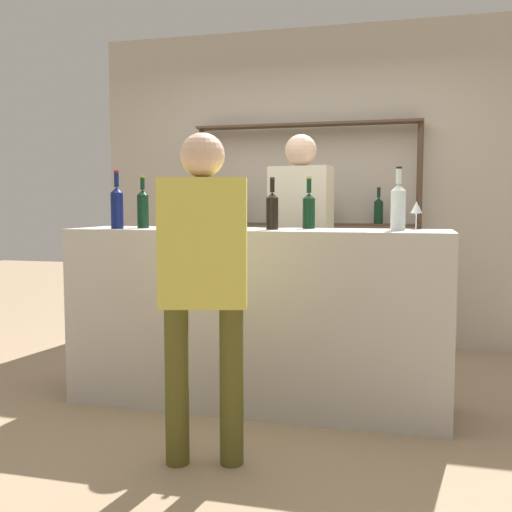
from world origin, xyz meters
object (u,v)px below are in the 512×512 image
counter_bottle_3 (117,206)px  wine_glass (416,208)px  counter_bottle_1 (272,210)px  server_behind_counter (300,234)px  counter_bottle_4 (398,206)px  ice_bucket (223,212)px  counter_bottle_0 (143,208)px  counter_bottle_2 (309,209)px  customer_center (203,272)px

counter_bottle_3 → wine_glass: size_ratio=2.11×
counter_bottle_1 → server_behind_counter: size_ratio=0.18×
counter_bottle_4 → ice_bucket: (-1.03, -0.12, -0.04)m
counter_bottle_0 → counter_bottle_2: counter_bottle_0 is taller
counter_bottle_3 → wine_glass: bearing=11.0°
counter_bottle_1 → wine_glass: bearing=14.4°
counter_bottle_3 → server_behind_counter: (0.97, 0.96, -0.20)m
counter_bottle_3 → wine_glass: (1.78, 0.34, -0.01)m
counter_bottle_2 → ice_bucket: counter_bottle_2 is taller
wine_glass → server_behind_counter: bearing=143.1°
ice_bucket → customer_center: (0.17, -0.81, -0.27)m
counter_bottle_2 → wine_glass: size_ratio=1.89×
counter_bottle_2 → counter_bottle_3: (-1.13, -0.34, 0.02)m
ice_bucket → counter_bottle_2: bearing=26.7°
counter_bottle_1 → customer_center: 0.90m
counter_bottle_3 → counter_bottle_4: bearing=7.3°
counter_bottle_4 → customer_center: bearing=-132.6°
wine_glass → ice_bucket: ice_bucket is taller
counter_bottle_1 → counter_bottle_2: (0.18, 0.21, 0.00)m
counter_bottle_4 → wine_glass: counter_bottle_4 is taller
server_behind_counter → wine_glass: bearing=62.0°
server_behind_counter → counter_bottle_2: bearing=24.2°
server_behind_counter → counter_bottle_1: bearing=7.8°
counter_bottle_0 → ice_bucket: counter_bottle_0 is taller
counter_bottle_0 → counter_bottle_3: 0.18m
counter_bottle_0 → server_behind_counter: server_behind_counter is taller
counter_bottle_0 → counter_bottle_2: (1.03, 0.20, -0.01)m
counter_bottle_1 → counter_bottle_3: (-0.95, -0.13, 0.02)m
counter_bottle_1 → counter_bottle_4: (0.73, 0.08, 0.02)m
counter_bottle_0 → server_behind_counter: bearing=43.6°
counter_bottle_4 → wine_glass: (0.10, 0.13, -0.02)m
counter_bottle_4 → server_behind_counter: bearing=133.8°
counter_bottle_2 → wine_glass: (0.65, 0.01, 0.01)m
counter_bottle_1 → server_behind_counter: (0.02, 0.83, -0.18)m
counter_bottle_2 → ice_bucket: 0.54m
counter_bottle_3 → ice_bucket: (0.65, 0.10, -0.03)m
wine_glass → counter_bottle_4: bearing=-128.3°
counter_bottle_2 → counter_bottle_4: 0.56m
counter_bottle_2 → server_behind_counter: bearing=105.3°
server_behind_counter → ice_bucket: bearing=-11.1°
server_behind_counter → customer_center: 1.68m
counter_bottle_2 → server_behind_counter: server_behind_counter is taller
counter_bottle_2 → wine_glass: 0.65m
counter_bottle_0 → counter_bottle_3: bearing=-127.3°
counter_bottle_4 → server_behind_counter: size_ratio=0.21×
server_behind_counter → counter_bottle_0: bearing=-37.5°
ice_bucket → customer_center: size_ratio=0.13×
counter_bottle_1 → ice_bucket: (-0.30, -0.04, -0.01)m
counter_bottle_3 → server_behind_counter: bearing=44.7°
counter_bottle_0 → counter_bottle_1: bearing=-0.6°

